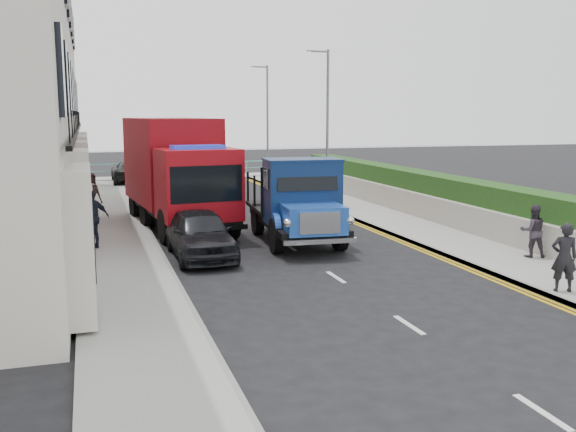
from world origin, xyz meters
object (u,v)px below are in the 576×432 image
Objects in this scene: parked_car_front at (200,234)px; bedford_lorry at (301,207)px; lamp_mid at (325,118)px; red_lorry at (176,170)px; lamp_far at (265,117)px; pedestrian_east_near at (564,257)px.

bedford_lorry is at bearing 11.89° from parked_car_front.
red_lorry is (-7.08, -3.12, -1.85)m from lamp_mid.
lamp_far is 18.48m from bedford_lorry.
lamp_mid is 10.00m from lamp_far.
pedestrian_east_near is at bearing -64.68° from red_lorry.
red_lorry is at bearing -156.21° from lamp_mid.
lamp_far is at bearing 55.83° from red_lorry.
parked_car_front is (-3.37, -0.73, -0.56)m from bedford_lorry.
lamp_far is 0.88× the size of red_lorry.
lamp_mid is 9.15m from bedford_lorry.
red_lorry is 14.16m from pedestrian_east_near.
lamp_far is at bearing 68.68° from parked_car_front.
lamp_far reaches higher than red_lorry.
red_lorry reaches higher than pedestrian_east_near.
parked_car_front is at bearing -96.52° from red_lorry.
lamp_far is at bearing 90.00° from lamp_mid.
red_lorry is 5.68m from parked_car_front.
pedestrian_east_near is (0.22, -25.19, -3.07)m from lamp_far.
lamp_mid is 11.66m from parked_car_front.
lamp_far is at bearing 82.46° from bedford_lorry.
lamp_mid reaches higher than red_lorry.
lamp_far reaches higher than parked_car_front.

